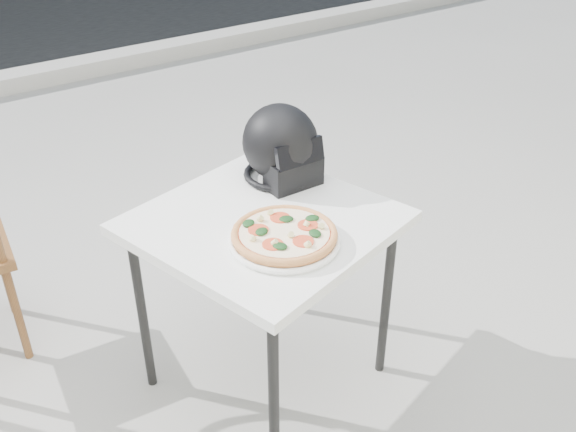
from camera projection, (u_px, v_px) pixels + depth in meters
ground at (118, 324)px, 2.56m from camera, size 80.00×80.00×0.00m
cafe_table_main at (264, 234)px, 2.01m from camera, size 0.85×0.85×0.67m
plate at (284, 240)px, 1.85m from camera, size 0.42×0.42×0.02m
pizza at (284, 234)px, 1.84m from camera, size 0.40×0.40×0.04m
helmet at (282, 147)px, 2.14m from camera, size 0.26×0.27×0.26m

